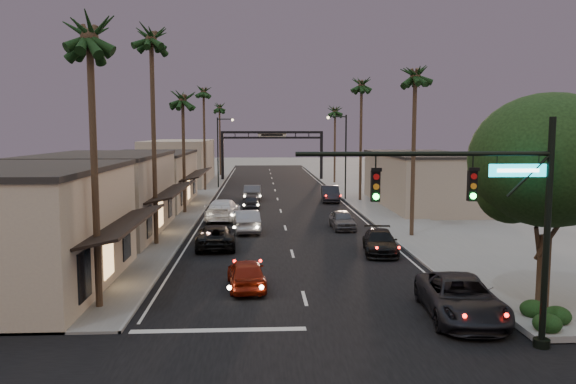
{
  "coord_description": "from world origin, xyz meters",
  "views": [
    {
      "loc": [
        -1.97,
        -13.92,
        7.35
      ],
      "look_at": [
        0.32,
        30.23,
        2.5
      ],
      "focal_mm": 35.0,
      "sensor_mm": 36.0,
      "label": 1
    }
  ],
  "objects": [
    {
      "name": "oncoming_grey_far",
      "position": [
        -2.67,
        45.09,
        0.82
      ],
      "size": [
        1.83,
        5.02,
        1.65
      ],
      "primitive_type": "imported",
      "rotation": [
        0.0,
        0.0,
        3.12
      ],
      "color": "#45464A",
      "rests_on": "ground"
    },
    {
      "name": "storefront_far",
      "position": [
        -13.0,
        42.0,
        2.5
      ],
      "size": [
        8.0,
        16.0,
        5.0
      ],
      "primitive_type": "cube",
      "color": "tan",
      "rests_on": "ground"
    },
    {
      "name": "oncoming_pickup",
      "position": [
        -4.69,
        21.07,
        0.72
      ],
      "size": [
        2.62,
        5.31,
        1.45
      ],
      "primitive_type": "imported",
      "rotation": [
        0.0,
        0.0,
        3.18
      ],
      "color": "black",
      "rests_on": "ground"
    },
    {
      "name": "palm_ra",
      "position": [
        8.6,
        24.0,
        11.44
      ],
      "size": [
        3.2,
        3.2,
        13.2
      ],
      "color": "#38281C",
      "rests_on": "ground"
    },
    {
      "name": "ground",
      "position": [
        0.0,
        40.0,
        0.0
      ],
      "size": [
        200.0,
        200.0,
        0.0
      ],
      "primitive_type": "plane",
      "color": "slate",
      "rests_on": "ground"
    },
    {
      "name": "storefront_mid",
      "position": [
        -13.0,
        26.0,
        2.75
      ],
      "size": [
        8.0,
        14.0,
        5.5
      ],
      "primitive_type": "cube",
      "color": "gray",
      "rests_on": "ground"
    },
    {
      "name": "streetlight_right",
      "position": [
        6.92,
        45.0,
        5.33
      ],
      "size": [
        2.13,
        0.3,
        9.0
      ],
      "color": "black",
      "rests_on": "ground"
    },
    {
      "name": "palm_la",
      "position": [
        -8.6,
        9.0,
        11.44
      ],
      "size": [
        3.2,
        3.2,
        13.2
      ],
      "color": "#38281C",
      "rests_on": "ground"
    },
    {
      "name": "oncoming_red",
      "position": [
        -2.58,
        11.74,
        0.71
      ],
      "size": [
        2.07,
        4.32,
        1.42
      ],
      "primitive_type": "imported",
      "rotation": [
        0.0,
        0.0,
        3.24
      ],
      "color": "maroon",
      "rests_on": "ground"
    },
    {
      "name": "palm_lb",
      "position": [
        -8.6,
        22.0,
        13.39
      ],
      "size": [
        3.2,
        3.2,
        15.2
      ],
      "color": "#38281C",
      "rests_on": "ground"
    },
    {
      "name": "oncoming_dgrey",
      "position": [
        -2.73,
        38.82,
        0.66
      ],
      "size": [
        1.61,
        3.9,
        1.32
      ],
      "primitive_type": "imported",
      "rotation": [
        0.0,
        0.0,
        3.15
      ],
      "color": "black",
      "rests_on": "ground"
    },
    {
      "name": "palm_ld",
      "position": [
        -8.6,
        55.0,
        12.42
      ],
      "size": [
        3.2,
        3.2,
        14.2
      ],
      "color": "#38281C",
      "rests_on": "ground"
    },
    {
      "name": "corner_tree",
      "position": [
        9.48,
        7.45,
        5.98
      ],
      "size": [
        6.2,
        6.2,
        8.8
      ],
      "color": "#38281C",
      "rests_on": "ground"
    },
    {
      "name": "streetlight_left",
      "position": [
        -6.92,
        58.0,
        5.33
      ],
      "size": [
        2.13,
        0.3,
        9.0
      ],
      "color": "black",
      "rests_on": "ground"
    },
    {
      "name": "building_right",
      "position": [
        14.0,
        40.0,
        2.5
      ],
      "size": [
        8.0,
        18.0,
        5.0
      ],
      "primitive_type": "cube",
      "color": "gray",
      "rests_on": "ground"
    },
    {
      "name": "oncoming_white",
      "position": [
        -4.94,
        32.07,
        0.86
      ],
      "size": [
        2.9,
        6.14,
        1.73
      ],
      "primitive_type": "imported",
      "rotation": [
        0.0,
        0.0,
        3.06
      ],
      "color": "white",
      "rests_on": "ground"
    },
    {
      "name": "storefront_near",
      "position": [
        -13.0,
        12.0,
        2.75
      ],
      "size": [
        8.0,
        12.0,
        5.5
      ],
      "primitive_type": "cube",
      "color": "tan",
      "rests_on": "ground"
    },
    {
      "name": "arch",
      "position": [
        0.0,
        70.0,
        5.53
      ],
      "size": [
        15.2,
        0.4,
        7.27
      ],
      "color": "black",
      "rests_on": "ground"
    },
    {
      "name": "curbside_far",
      "position": [
        5.4,
        43.55,
        0.82
      ],
      "size": [
        2.05,
        5.06,
        1.63
      ],
      "primitive_type": "imported",
      "rotation": [
        0.0,
        0.0,
        -0.07
      ],
      "color": "black",
      "rests_on": "ground"
    },
    {
      "name": "curbside_near",
      "position": [
        5.91,
        7.12,
        0.81
      ],
      "size": [
        3.19,
        6.07,
        1.63
      ],
      "primitive_type": "imported",
      "rotation": [
        0.0,
        0.0,
        -0.09
      ],
      "color": "black",
      "rests_on": "ground"
    },
    {
      "name": "sidewalk_left",
      "position": [
        -9.5,
        52.0,
        0.06
      ],
      "size": [
        5.0,
        92.0,
        0.12
      ],
      "primitive_type": "cube",
      "color": "slate",
      "rests_on": "ground"
    },
    {
      "name": "oncoming_silver",
      "position": [
        -2.91,
        26.57,
        0.81
      ],
      "size": [
        2.18,
        5.06,
        1.62
      ],
      "primitive_type": "imported",
      "rotation": [
        0.0,
        0.0,
        3.24
      ],
      "color": "gray",
      "rests_on": "ground"
    },
    {
      "name": "palm_far",
      "position": [
        -8.3,
        78.0,
        11.44
      ],
      "size": [
        3.2,
        3.2,
        13.2
      ],
      "color": "#38281C",
      "rests_on": "ground"
    },
    {
      "name": "curbside_grey",
      "position": [
        4.24,
        27.33,
        0.69
      ],
      "size": [
        1.74,
        4.11,
        1.39
      ],
      "primitive_type": "imported",
      "rotation": [
        0.0,
        0.0,
        0.03
      ],
      "color": "#4B4B50",
      "rests_on": "ground"
    },
    {
      "name": "planter",
      "position": [
        8.6,
        5.5,
        0.0
      ],
      "size": [
        2.2,
        2.6,
        0.24
      ],
      "primitive_type": "cube",
      "color": "gray",
      "rests_on": "ground"
    },
    {
      "name": "curbside_black",
      "position": [
        5.27,
        18.88,
        0.69
      ],
      "size": [
        2.51,
        4.96,
        1.38
      ],
      "primitive_type": "imported",
      "rotation": [
        0.0,
        0.0,
        -0.13
      ],
      "color": "black",
      "rests_on": "ground"
    },
    {
      "name": "storefront_dist",
      "position": [
        -13.0,
        65.0,
        3.0
      ],
      "size": [
        8.0,
        20.0,
        6.0
      ],
      "primitive_type": "cube",
      "color": "gray",
      "rests_on": "ground"
    },
    {
      "name": "road",
      "position": [
        0.0,
        45.0,
        0.0
      ],
      "size": [
        14.0,
        120.0,
        0.02
      ],
      "primitive_type": "cube",
      "color": "black",
      "rests_on": "ground"
    },
    {
      "name": "palm_rc",
      "position": [
        8.6,
        64.0,
        10.47
      ],
      "size": [
        3.2,
        3.2,
        12.2
      ],
      "color": "#38281C",
      "rests_on": "ground"
    },
    {
      "name": "traffic_signal",
      "position": [
        5.69,
        4.0,
        5.08
      ],
      "size": [
        8.51,
        0.22,
        7.8
      ],
      "color": "black",
      "rests_on": "ground"
    },
    {
      "name": "palm_lc",
      "position": [
        -8.6,
        36.0,
        10.47
      ],
      "size": [
        3.2,
        3.2,
        12.2
      ],
      "color": "#38281C",
      "rests_on": "ground"
    },
    {
      "name": "sidewalk_right",
      "position": [
        9.5,
        52.0,
        0.06
      ],
      "size": [
        5.0,
        92.0,
        0.12
      ],
      "primitive_type": "cube",
      "color": "slate",
      "rests_on": "ground"
    },
    {
      "name": "palm_rb",
      "position": [
        8.6,
        44.0,
        12.42
      ],
      "size": [
        3.2,
        3.2,
        14.2
      ],
      "color": "#38281C",
      "rests_on": "ground"
    }
  ]
}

